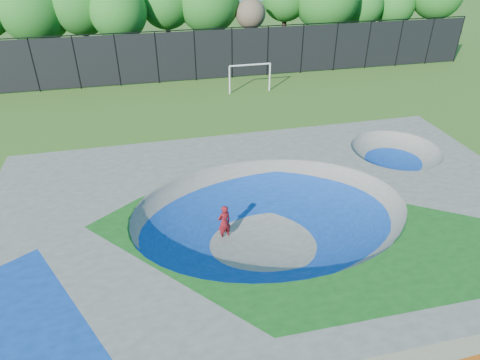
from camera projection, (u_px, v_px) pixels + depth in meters
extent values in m
plane|color=#325718|center=(269.00, 238.00, 17.44)|extent=(120.00, 120.00, 0.00)
cube|color=gray|center=(270.00, 224.00, 17.05)|extent=(22.00, 14.00, 1.50)
imported|color=red|center=(224.00, 222.00, 17.07)|extent=(0.66, 0.54, 1.57)
cube|color=black|center=(225.00, 237.00, 17.46)|extent=(0.81, 0.48, 0.05)
cylinder|color=silver|center=(230.00, 80.00, 31.72)|extent=(0.12, 0.12, 2.07)
cylinder|color=silver|center=(270.00, 77.00, 32.32)|extent=(0.12, 0.12, 2.07)
cylinder|color=silver|center=(250.00, 65.00, 31.49)|extent=(3.10, 0.12, 0.12)
cylinder|color=black|center=(34.00, 65.00, 31.59)|extent=(0.09, 0.09, 4.00)
cylinder|color=black|center=(76.00, 63.00, 32.17)|extent=(0.09, 0.09, 4.00)
cylinder|color=black|center=(117.00, 60.00, 32.75)|extent=(0.09, 0.09, 4.00)
cylinder|color=black|center=(157.00, 58.00, 33.34)|extent=(0.09, 0.09, 4.00)
cylinder|color=black|center=(195.00, 56.00, 33.92)|extent=(0.09, 0.09, 4.00)
cylinder|color=black|center=(232.00, 53.00, 34.50)|extent=(0.09, 0.09, 4.00)
cylinder|color=black|center=(268.00, 51.00, 35.09)|extent=(0.09, 0.09, 4.00)
cylinder|color=black|center=(302.00, 49.00, 35.67)|extent=(0.09, 0.09, 4.00)
cylinder|color=black|center=(336.00, 47.00, 36.25)|extent=(0.09, 0.09, 4.00)
cylinder|color=black|center=(368.00, 45.00, 36.84)|extent=(0.09, 0.09, 4.00)
cylinder|color=black|center=(399.00, 43.00, 37.42)|extent=(0.09, 0.09, 4.00)
cylinder|color=black|center=(430.00, 41.00, 38.00)|extent=(0.09, 0.09, 4.00)
cylinder|color=black|center=(459.00, 40.00, 38.59)|extent=(0.09, 0.09, 4.00)
cube|color=black|center=(195.00, 56.00, 33.92)|extent=(48.00, 0.03, 3.80)
cylinder|color=black|center=(194.00, 30.00, 32.89)|extent=(48.00, 0.08, 0.08)
cylinder|color=#432C21|center=(44.00, 52.00, 36.97)|extent=(0.44, 0.44, 2.87)
sphere|color=#1C681B|center=(33.00, 7.00, 35.08)|extent=(5.92, 5.92, 5.92)
cylinder|color=#432C21|center=(89.00, 48.00, 37.29)|extent=(0.44, 0.44, 3.42)
sphere|color=#1C681B|center=(81.00, 2.00, 35.38)|extent=(5.28, 5.28, 5.28)
cylinder|color=#432C21|center=(124.00, 52.00, 36.47)|extent=(0.44, 0.44, 3.11)
sphere|color=#1C681B|center=(118.00, 12.00, 34.77)|extent=(4.63, 4.63, 4.63)
cylinder|color=#432C21|center=(169.00, 43.00, 38.62)|extent=(0.44, 0.44, 3.49)
sphere|color=#1C681B|center=(166.00, 2.00, 36.84)|extent=(4.55, 4.55, 4.55)
cylinder|color=#432C21|center=(210.00, 44.00, 38.91)|extent=(0.44, 0.44, 3.20)
sphere|color=#1C681B|center=(208.00, 1.00, 37.03)|extent=(5.46, 5.46, 5.46)
cylinder|color=#432C21|center=(250.00, 45.00, 38.47)|extent=(0.44, 0.44, 3.18)
sphere|color=brown|center=(251.00, 14.00, 37.08)|extent=(2.60, 2.60, 2.60)
cylinder|color=#432C21|center=(283.00, 35.00, 40.98)|extent=(0.44, 0.44, 3.57)
cylinder|color=#432C21|center=(323.00, 40.00, 40.73)|extent=(0.44, 0.44, 2.98)
cylinder|color=#432C21|center=(358.00, 37.00, 42.39)|extent=(0.44, 0.44, 2.72)
sphere|color=#1C681B|center=(362.00, 6.00, 40.91)|extent=(4.03, 4.03, 4.03)
cylinder|color=#432C21|center=(389.00, 35.00, 43.20)|extent=(0.44, 0.44, 2.63)
sphere|color=#1C681B|center=(394.00, 5.00, 41.74)|extent=(4.03, 4.03, 4.03)
cylinder|color=#432C21|center=(429.00, 32.00, 42.64)|extent=(0.44, 0.44, 3.45)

